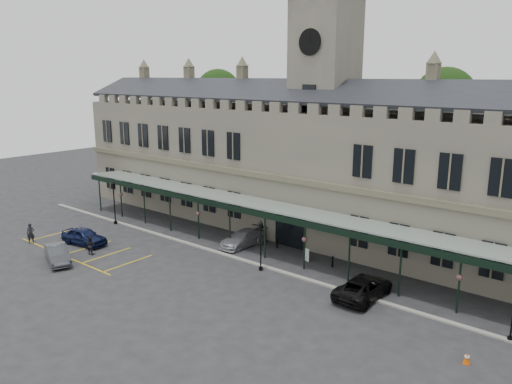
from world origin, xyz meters
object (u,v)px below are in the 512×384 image
Objects in this scene: lamp_post_mid at (261,241)px; traffic_cone at (467,358)px; person_b at (90,245)px; car_taxi at (243,238)px; car_left_a at (84,236)px; person_a at (31,233)px; lamp_post_left at (114,198)px; sign_board at (306,255)px; car_left_b at (57,254)px; car_van at (364,287)px; clock_tower at (324,98)px; station_building at (321,169)px.

lamp_post_mid reaches higher than traffic_cone.
person_b is at bearing -174.01° from traffic_cone.
person_b is at bearing -128.14° from car_taxi.
person_a is (-4.20, -2.89, 0.15)m from car_left_a.
person_a is (-20.66, -8.30, -1.52)m from lamp_post_mid.
lamp_post_mid reaches higher than person_a.
person_a is at bearing -172.38° from traffic_cone.
person_b is at bearing -48.58° from lamp_post_left.
person_b is (6.90, 1.81, -0.14)m from person_a.
car_left_b reaches higher than sign_board.
sign_board is at bearing 9.76° from lamp_post_left.
car_van is at bearing 0.61° from lamp_post_left.
car_van is at bearing 154.52° from traffic_cone.
car_left_a is 1.04× the size of car_left_b.
lamp_post_mid is (1.46, -11.18, -10.65)m from clock_tower.
lamp_post_mid is at bearing -30.97° from person_a.
car_left_a is at bearing 13.70° from car_van.
lamp_post_left is at bearing 179.03° from lamp_post_mid.
station_building reaches higher than lamp_post_left.
car_left_b is at bearing -146.48° from lamp_post_mid.
lamp_post_left is 0.85× the size of car_van.
clock_tower is 15.51m from lamp_post_mid.
lamp_post_left is 4.19× the size of sign_board.
car_taxi is at bearing -160.34° from sign_board.
station_building is 95.23× the size of traffic_cone.
person_b reaches higher than car_taxi.
lamp_post_left is 2.46× the size of person_a.
car_taxi is at bearing -14.69° from car_left_b.
lamp_post_left is at bearing -149.56° from station_building.
car_taxi is 19.69m from person_a.
car_left_a reaches higher than car_van.
lamp_post_left is at bearing 51.05° from car_left_b.
car_taxi is at bearing -146.03° from person_b.
clock_tower is at bearing 141.78° from traffic_cone.
car_left_b is (5.64, -9.69, -2.00)m from lamp_post_left.
clock_tower is 25.53m from car_left_a.
car_left_b reaches higher than traffic_cone.
person_b reaches higher than traffic_cone.
car_left_a reaches higher than car_taxi.
car_van is at bearing -84.98° from car_left_a.
person_a reaches higher than car_van.
lamp_post_left is 21.88m from sign_board.
traffic_cone is at bearing -5.62° from lamp_post_left.
car_van is (28.48, 0.30, -1.98)m from lamp_post_left.
car_left_b is (-31.04, -6.09, 0.43)m from traffic_cone.
lamp_post_mid is at bearing -35.64° from car_left_b.
traffic_cone is 37.90m from person_a.
station_building reaches higher than traffic_cone.
person_a is (-19.20, -19.39, -5.53)m from station_building.
car_left_b reaches higher than car_taxi.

